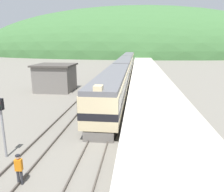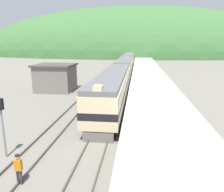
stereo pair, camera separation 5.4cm
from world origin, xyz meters
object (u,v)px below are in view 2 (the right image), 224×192
object	(u,v)px
express_train_lead_car	(113,87)
signal_post_siding	(1,115)
carriage_second	(125,67)
carriage_third	(129,59)
track_worker	(18,168)

from	to	relation	value
express_train_lead_car	signal_post_siding	size ratio (longest dim) A/B	5.34
carriage_second	carriage_third	xyz separation A→B (m)	(0.00, 22.39, 0.00)
signal_post_siding	carriage_second	bearing A→B (deg)	81.14
express_train_lead_car	signal_post_siding	xyz separation A→B (m)	(-5.53, -13.06, 0.72)
carriage_second	track_worker	distance (m)	38.16
carriage_third	track_worker	size ratio (longest dim) A/B	12.74
carriage_second	signal_post_siding	world-z (taller)	signal_post_siding
carriage_second	carriage_third	distance (m)	22.39
signal_post_siding	track_worker	distance (m)	3.93
express_train_lead_car	carriage_second	xyz separation A→B (m)	(0.00, 22.44, -0.01)
express_train_lead_car	track_worker	distance (m)	15.94
express_train_lead_car	carriage_third	xyz separation A→B (m)	(0.00, 44.82, -0.01)
carriage_third	signal_post_siding	size ratio (longest dim) A/B	5.43
carriage_second	carriage_third	bearing A→B (deg)	90.00
track_worker	express_train_lead_car	bearing A→B (deg)	78.50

